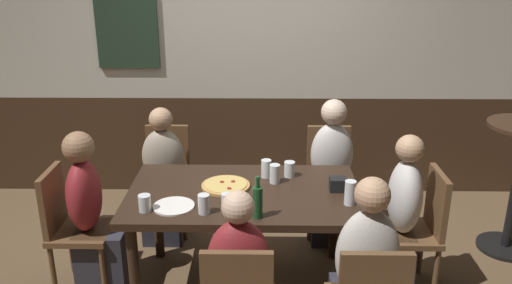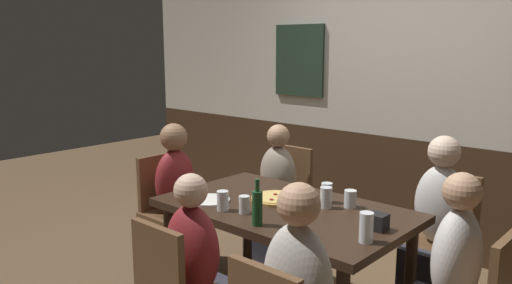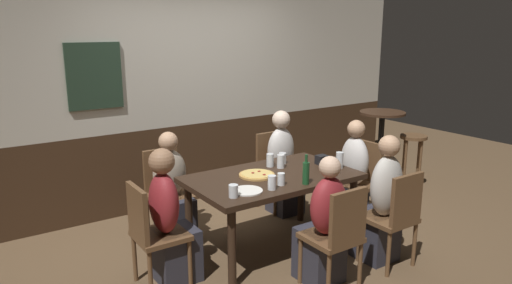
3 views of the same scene
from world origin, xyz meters
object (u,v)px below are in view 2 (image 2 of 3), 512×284
beer_glass_half (366,229)px  person_head_west (180,209)px  chair_head_west (166,204)px  beer_bottle_green (257,207)px  pint_glass_amber (327,194)px  person_right_far (435,238)px  pint_glass_pale (223,202)px  pint_glass_stout (186,191)px  dining_table (285,219)px  tumbler_short (244,206)px  tumbler_water (326,198)px  chair_right_far (445,232)px  pizza (276,198)px  plate_white_large (210,200)px  chair_left_far (286,193)px  person_left_far (274,201)px  beer_glass_tall (350,199)px  condiment_caddy (377,222)px

beer_glass_half → person_head_west: bearing=173.9°
chair_head_west → beer_bottle_green: beer_bottle_green is taller
pint_glass_amber → beer_bottle_green: bearing=-95.2°
person_right_far → pint_glass_pale: person_right_far is taller
person_right_far → pint_glass_stout: person_right_far is taller
pint_glass_amber → beer_bottle_green: (-0.05, -0.61, 0.05)m
dining_table → pint_glass_amber: size_ratio=12.07×
tumbler_short → person_head_west: bearing=164.1°
tumbler_water → chair_right_far: bearing=57.3°
pizza → tumbler_water: size_ratio=2.49×
tumbler_short → pint_glass_stout: bearing=-177.1°
plate_white_large → chair_right_far: bearing=45.1°
chair_left_far → pint_glass_stout: 1.21m
beer_glass_half → pint_glass_amber: bearing=141.3°
person_head_west → pizza: (0.90, 0.07, 0.26)m
chair_head_west → beer_bottle_green: (1.29, -0.37, 0.35)m
person_left_far → pint_glass_stout: 1.06m
pint_glass_amber → tumbler_water: tumbler_water is taller
pint_glass_pale → person_head_west: bearing=158.5°
beer_glass_half → tumbler_water: 0.57m
person_left_far → pint_glass_amber: bearing=-29.7°
person_right_far → plate_white_large: size_ratio=4.49×
person_head_west → pint_glass_pale: 0.91m
person_head_west → tumbler_water: size_ratio=8.72×
chair_head_west → pint_glass_pale: chair_head_west is taller
person_left_far → beer_glass_tall: (1.00, -0.46, 0.33)m
chair_right_far → pizza: size_ratio=2.68×
tumbler_short → pint_glass_stout: 0.50m
beer_bottle_green → condiment_caddy: (0.53, 0.39, -0.06)m
tumbler_short → tumbler_water: 0.51m
pizza → beer_bottle_green: (0.22, -0.43, 0.09)m
chair_left_far → tumbler_water: size_ratio=6.66×
beer_glass_tall → tumbler_short: bearing=-128.4°
person_head_west → pint_glass_amber: 1.24m
beer_glass_tall → pint_glass_stout: bearing=-149.1°
pint_glass_stout → condiment_caddy: 1.26m
tumbler_short → beer_bottle_green: (0.19, -0.10, 0.06)m
tumbler_water → beer_glass_half: bearing=-34.9°
pint_glass_stout → person_head_west: bearing=145.9°
pint_glass_amber → pint_glass_stout: (-0.75, -0.53, -0.01)m
beer_glass_tall → pint_glass_stout: (-0.91, -0.55, -0.01)m
dining_table → condiment_caddy: condiment_caddy is taller
person_left_far → person_right_far: size_ratio=0.94×
chair_right_far → person_right_far: size_ratio=0.75×
beer_glass_half → tumbler_water: bearing=145.1°
chair_left_far → beer_glass_tall: chair_left_far is taller
chair_right_far → beer_bottle_green: (-0.59, -1.24, 0.35)m
chair_right_far → beer_glass_tall: (-0.37, -0.62, 0.30)m
tumbler_short → beer_glass_half: (0.77, 0.08, 0.03)m
chair_left_far → tumbler_water: bearing=-39.5°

